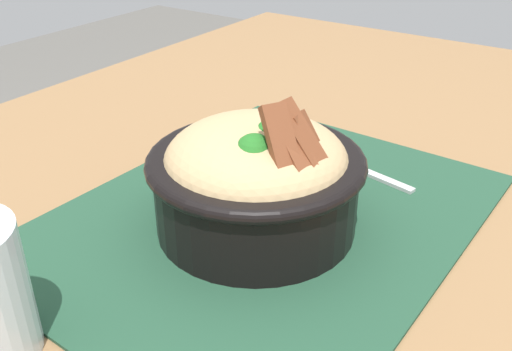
# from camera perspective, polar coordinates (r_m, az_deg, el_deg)

# --- Properties ---
(table) EXTENTS (1.32, 0.86, 0.71)m
(table) POSITION_cam_1_polar(r_m,az_deg,el_deg) (0.58, 0.46, -7.63)
(table) COLOR olive
(table) RESTS_ON ground_plane
(placemat) EXTENTS (0.43, 0.34, 0.00)m
(placemat) POSITION_cam_1_polar(r_m,az_deg,el_deg) (0.52, 0.93, -4.10)
(placemat) COLOR #1E422D
(placemat) RESTS_ON table
(bowl) EXTENTS (0.21, 0.21, 0.13)m
(bowl) POSITION_cam_1_polar(r_m,az_deg,el_deg) (0.48, 0.05, 0.02)
(bowl) COLOR black
(bowl) RESTS_ON placemat
(fork) EXTENTS (0.04, 0.13, 0.00)m
(fork) POSITION_cam_1_polar(r_m,az_deg,el_deg) (0.60, 9.64, 0.90)
(fork) COLOR #B7B7B7
(fork) RESTS_ON placemat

